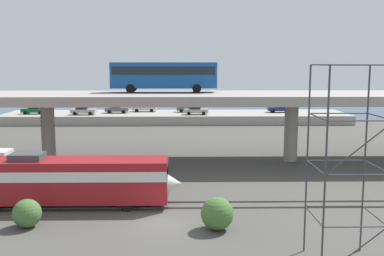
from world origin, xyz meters
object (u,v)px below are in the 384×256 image
(transit_bus_on_overpass, at_px, (164,74))
(parked_car_3, at_px, (196,110))
(scaffolding_tower, at_px, (347,160))
(parked_car_4, at_px, (188,108))
(parked_car_0, at_px, (280,108))
(parked_car_2, at_px, (117,109))
(parked_car_5, at_px, (83,111))
(parked_car_6, at_px, (34,110))
(parked_car_1, at_px, (144,108))
(train_locomotive, at_px, (74,178))

(transit_bus_on_overpass, xyz_separation_m, parked_car_3, (4.41, 30.07, -7.29))
(scaffolding_tower, bearing_deg, parked_car_4, 97.16)
(parked_car_0, xyz_separation_m, parked_car_2, (-31.15, -0.52, -0.00))
(parked_car_5, height_order, parked_car_6, same)
(parked_car_3, bearing_deg, parked_car_5, 179.67)
(parked_car_0, relative_size, parked_car_2, 1.04)
(parked_car_6, bearing_deg, parked_car_4, -174.20)
(parked_car_4, distance_m, parked_car_6, 28.86)
(parked_car_3, xyz_separation_m, parked_car_6, (-30.03, 1.55, 0.00))
(parked_car_4, bearing_deg, scaffolding_tower, -82.84)
(parked_car_4, height_order, parked_car_6, same)
(parked_car_0, bearing_deg, parked_car_1, -4.04)
(train_locomotive, distance_m, parked_car_5, 49.18)
(train_locomotive, bearing_deg, parked_car_6, 111.46)
(train_locomotive, relative_size, parked_car_0, 3.81)
(parked_car_3, relative_size, parked_car_5, 0.97)
(parked_car_4, xyz_separation_m, parked_car_6, (-28.72, -2.92, -0.00))
(parked_car_6, bearing_deg, scaffolding_tower, 121.41)
(parked_car_2, distance_m, parked_car_6, 15.15)
(parked_car_6, bearing_deg, parked_car_5, 171.36)
(parked_car_3, bearing_deg, parked_car_6, 177.05)
(transit_bus_on_overpass, bearing_deg, parked_car_3, 81.66)
(parked_car_0, bearing_deg, scaffolding_tower, 81.16)
(parked_car_1, height_order, parked_car_2, same)
(parked_car_5, relative_size, parked_car_6, 1.02)
(scaffolding_tower, height_order, parked_car_0, scaffolding_tower)
(train_locomotive, relative_size, scaffolding_tower, 1.56)
(parked_car_1, height_order, parked_car_3, same)
(scaffolding_tower, xyz_separation_m, parked_car_2, (-21.53, 61.35, -3.40))
(parked_car_4, bearing_deg, parked_car_5, -167.33)
(scaffolding_tower, relative_size, parked_car_0, 2.45)
(parked_car_1, relative_size, parked_car_5, 1.04)
(scaffolding_tower, height_order, parked_car_3, scaffolding_tower)
(parked_car_3, xyz_separation_m, parked_car_5, (-20.63, 0.12, 0.00))
(parked_car_5, bearing_deg, parked_car_2, 26.57)
(parked_car_2, xyz_separation_m, parked_car_3, (14.95, -2.96, 0.00))
(parked_car_0, bearing_deg, parked_car_3, 12.12)
(transit_bus_on_overpass, bearing_deg, parked_car_5, 118.26)
(scaffolding_tower, bearing_deg, parked_car_5, 114.94)
(train_locomotive, relative_size, parked_car_6, 3.87)
(parked_car_2, height_order, parked_car_3, same)
(parked_car_0, height_order, parked_car_6, same)
(parked_car_0, relative_size, parked_car_1, 0.96)
(transit_bus_on_overpass, bearing_deg, parked_car_6, 129.02)
(scaffolding_tower, xyz_separation_m, parked_car_1, (-16.53, 63.72, -3.40))
(transit_bus_on_overpass, relative_size, parked_car_6, 2.73)
(scaffolding_tower, bearing_deg, parked_car_6, 121.41)
(parked_car_5, bearing_deg, transit_bus_on_overpass, -61.74)
(train_locomotive, height_order, parked_car_4, train_locomotive)
(scaffolding_tower, xyz_separation_m, parked_car_4, (-7.89, 62.86, -3.40))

